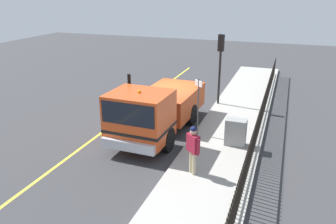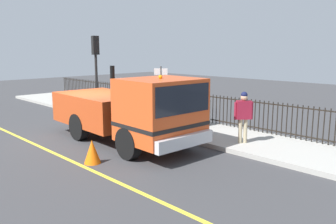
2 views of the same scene
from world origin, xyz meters
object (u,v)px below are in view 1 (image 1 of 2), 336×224
(worker_standing, at_px, (193,145))
(traffic_cone, at_px, (106,128))
(traffic_light_near, at_px, (220,55))
(street_sign, at_px, (198,100))
(utility_cabinet, at_px, (236,132))
(work_truck, at_px, (155,108))

(worker_standing, xyz_separation_m, traffic_cone, (-4.46, 2.08, -0.86))
(traffic_light_near, bearing_deg, street_sign, 94.20)
(utility_cabinet, bearing_deg, street_sign, 163.93)
(worker_standing, bearing_deg, work_truck, -9.36)
(work_truck, relative_size, utility_cabinet, 5.98)
(work_truck, height_order, worker_standing, work_truck)
(worker_standing, height_order, utility_cabinet, worker_standing)
(traffic_light_near, bearing_deg, worker_standing, 99.39)
(worker_standing, distance_m, traffic_light_near, 7.78)
(work_truck, height_order, street_sign, work_truck)
(traffic_light_near, relative_size, street_sign, 1.50)
(work_truck, bearing_deg, traffic_cone, 20.03)
(utility_cabinet, bearing_deg, traffic_light_near, 109.29)
(utility_cabinet, bearing_deg, worker_standing, -109.94)
(utility_cabinet, height_order, street_sign, street_sign)
(traffic_light_near, height_order, street_sign, traffic_light_near)
(utility_cabinet, distance_m, traffic_cone, 5.50)
(work_truck, height_order, traffic_light_near, traffic_light_near)
(utility_cabinet, height_order, traffic_cone, utility_cabinet)
(work_truck, bearing_deg, worker_standing, 133.62)
(worker_standing, relative_size, traffic_light_near, 0.47)
(traffic_light_near, xyz_separation_m, traffic_cone, (-3.75, -5.51, -2.43))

